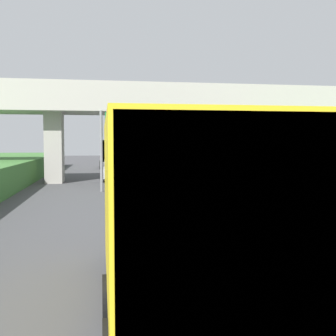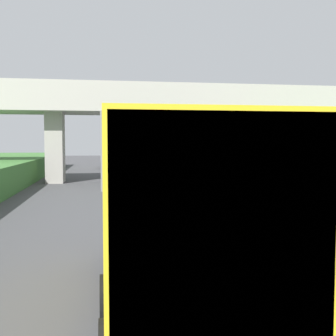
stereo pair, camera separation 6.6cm
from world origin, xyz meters
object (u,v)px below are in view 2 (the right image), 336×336
(truck_white, at_px, (111,152))
(construction_barrel_2, at_px, (335,206))
(truck_yellow, at_px, (169,208))
(overhead_highway_sign, at_px, (147,133))
(truck_blue, at_px, (309,173))
(construction_barrel_3, at_px, (284,193))
(car_green, at_px, (180,165))
(car_silver, at_px, (115,170))
(construction_barrel_4, at_px, (253,184))

(truck_white, relative_size, construction_barrel_2, 8.11)
(truck_yellow, height_order, construction_barrel_2, truck_yellow)
(overhead_highway_sign, relative_size, construction_barrel_2, 6.53)
(truck_blue, relative_size, construction_barrel_2, 8.11)
(truck_yellow, height_order, construction_barrel_3, truck_yellow)
(car_green, relative_size, construction_barrel_3, 4.56)
(truck_yellow, height_order, car_silver, truck_yellow)
(truck_white, height_order, construction_barrel_3, truck_white)
(truck_white, bearing_deg, car_green, -55.55)
(truck_white, xyz_separation_m, construction_barrel_2, (8.58, -34.62, -1.47))
(construction_barrel_3, bearing_deg, construction_barrel_4, 89.11)
(truck_yellow, bearing_deg, car_silver, 90.52)
(car_green, bearing_deg, truck_yellow, -101.16)
(construction_barrel_2, xyz_separation_m, construction_barrel_3, (-0.14, 4.51, 0.00))
(truck_yellow, height_order, car_green, truck_yellow)
(truck_white, bearing_deg, overhead_highway_sign, -85.52)
(truck_blue, bearing_deg, truck_yellow, -132.24)
(car_silver, relative_size, construction_barrel_4, 4.56)
(construction_barrel_2, bearing_deg, car_silver, 115.81)
(truck_white, bearing_deg, construction_barrel_2, -76.08)
(truck_blue, bearing_deg, truck_white, 100.91)
(construction_barrel_3, distance_m, construction_barrel_4, 4.51)
(overhead_highway_sign, bearing_deg, construction_barrel_2, -57.45)
(truck_white, xyz_separation_m, car_green, (6.79, -9.89, -1.08))
(overhead_highway_sign, xyz_separation_m, truck_blue, (4.97, -11.47, -1.81))
(construction_barrel_3, relative_size, construction_barrel_4, 1.00)
(truck_blue, height_order, construction_barrel_4, truck_blue)
(overhead_highway_sign, bearing_deg, construction_barrel_4, -12.37)
(truck_yellow, distance_m, construction_barrel_2, 11.79)
(truck_yellow, distance_m, car_green, 33.62)
(overhead_highway_sign, distance_m, truck_white, 24.28)
(construction_barrel_2, distance_m, construction_barrel_4, 9.03)
(construction_barrel_3, bearing_deg, car_green, 94.68)
(truck_yellow, relative_size, truck_white, 1.00)
(truck_white, relative_size, construction_barrel_3, 8.11)
(construction_barrel_3, bearing_deg, construction_barrel_2, -88.23)
(truck_white, height_order, car_green, truck_white)
(truck_white, xyz_separation_m, construction_barrel_3, (8.44, -30.11, -1.47))
(truck_white, distance_m, car_green, 12.05)
(truck_yellow, xyz_separation_m, truck_white, (-0.28, 42.86, 0.00))
(car_green, bearing_deg, construction_barrel_3, -85.32)
(overhead_highway_sign, height_order, car_silver, overhead_highway_sign)
(overhead_highway_sign, distance_m, car_silver, 7.95)
(truck_blue, bearing_deg, construction_barrel_4, 80.67)
(overhead_highway_sign, relative_size, truck_blue, 0.81)
(car_silver, bearing_deg, overhead_highway_sign, -75.57)
(car_silver, relative_size, construction_barrel_3, 4.56)
(truck_yellow, xyz_separation_m, construction_barrel_3, (8.16, 12.75, -1.47))
(truck_white, distance_m, construction_barrel_2, 35.70)
(car_green, distance_m, construction_barrel_2, 24.80)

